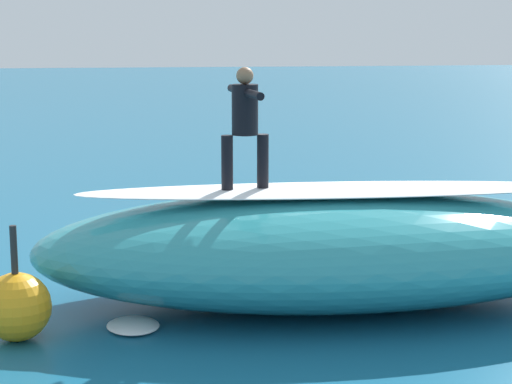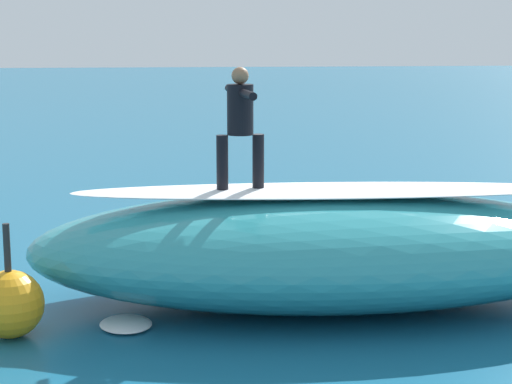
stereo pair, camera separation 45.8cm
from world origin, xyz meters
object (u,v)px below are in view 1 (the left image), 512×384
Objects in this scene: surfboard_paddling at (264,242)px; surfer_paddling at (266,229)px; buoy_marker at (17,306)px; surfer_riding at (245,119)px; surfboard_riding at (245,192)px.

surfboard_paddling is 0.22m from surfer_paddling.
surfer_riding is at bearing -160.34° from buoy_marker.
surfboard_paddling is (-0.68, -3.08, -1.40)m from surfboard_riding.
surfer_paddling is (-0.73, -3.20, -1.22)m from surfboard_riding.
surfer_riding is 0.91× the size of surfer_paddling.
buoy_marker is (3.40, 4.15, 0.17)m from surfer_paddling.
surfboard_riding is 1.34× the size of surfer_paddling.
surfboard_paddling is at bearing -0.00° from surfer_paddling.
surfboard_riding is 1.47× the size of surfer_riding.
buoy_marker is at bearing 12.00° from surfer_riding.
surfer_paddling reaches higher than surfboard_paddling.
surfboard_riding is at bearing 9.75° from surfer_paddling.
surfer_paddling is (-0.73, -3.20, -2.12)m from surfer_riding.
surfer_riding is (0.00, 0.00, 0.90)m from surfboard_riding.
surfer_riding reaches higher than buoy_marker.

